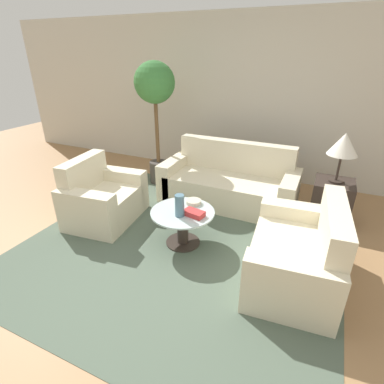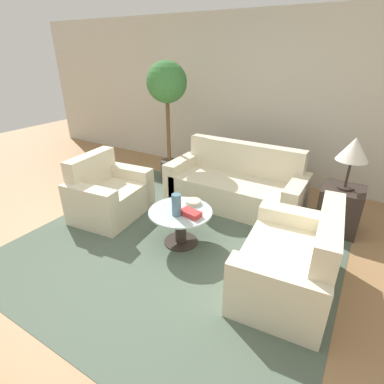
# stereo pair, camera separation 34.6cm
# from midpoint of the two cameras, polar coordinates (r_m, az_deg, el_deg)

# --- Properties ---
(ground_plane) EXTENTS (14.00, 14.00, 0.00)m
(ground_plane) POSITION_cam_midpoint_polar(r_m,az_deg,el_deg) (3.11, -4.66, -15.55)
(ground_plane) COLOR #9E754C
(wall_back) EXTENTS (10.00, 0.06, 2.60)m
(wall_back) POSITION_cam_midpoint_polar(r_m,az_deg,el_deg) (5.18, 15.60, 16.38)
(wall_back) COLOR beige
(wall_back) RESTS_ON ground_plane
(rug) EXTENTS (3.43, 3.35, 0.01)m
(rug) POSITION_cam_midpoint_polar(r_m,az_deg,el_deg) (3.55, 0.71, -9.56)
(rug) COLOR #4C5B4C
(rug) RESTS_ON ground_plane
(sofa_main) EXTENTS (1.91, 0.81, 0.85)m
(sofa_main) POSITION_cam_midpoint_polar(r_m,az_deg,el_deg) (4.37, 10.70, 1.15)
(sofa_main) COLOR beige
(sofa_main) RESTS_ON ground_plane
(armchair) EXTENTS (0.85, 1.06, 0.82)m
(armchair) POSITION_cam_midpoint_polar(r_m,az_deg,el_deg) (4.12, -13.51, -0.67)
(armchair) COLOR beige
(armchair) RESTS_ON ground_plane
(loveseat) EXTENTS (0.88, 1.28, 0.83)m
(loveseat) POSITION_cam_midpoint_polar(r_m,az_deg,el_deg) (3.00, 22.01, -12.72)
(loveseat) COLOR beige
(loveseat) RESTS_ON ground_plane
(coffee_table) EXTENTS (0.72, 0.72, 0.42)m
(coffee_table) POSITION_cam_midpoint_polar(r_m,az_deg,el_deg) (3.40, 0.73, -5.86)
(coffee_table) COLOR #332823
(coffee_table) RESTS_ON ground_plane
(side_table) EXTENTS (0.47, 0.47, 0.56)m
(side_table) POSITION_cam_midpoint_polar(r_m,az_deg,el_deg) (4.16, 28.48, -2.93)
(side_table) COLOR #332823
(side_table) RESTS_ON ground_plane
(table_lamp) EXTENTS (0.35, 0.35, 0.62)m
(table_lamp) POSITION_cam_midpoint_polar(r_m,az_deg,el_deg) (3.90, 30.74, 6.80)
(table_lamp) COLOR #332823
(table_lamp) RESTS_ON side_table
(potted_plant) EXTENTS (0.61, 0.61, 1.91)m
(potted_plant) POSITION_cam_midpoint_polar(r_m,az_deg,el_deg) (4.79, -2.60, 18.00)
(potted_plant) COLOR #3D3833
(potted_plant) RESTS_ON ground_plane
(vase) EXTENTS (0.10, 0.10, 0.25)m
(vase) POSITION_cam_midpoint_polar(r_m,az_deg,el_deg) (3.19, 0.11, -2.54)
(vase) COLOR slate
(vase) RESTS_ON coffee_table
(bowl) EXTENTS (0.18, 0.18, 0.05)m
(bowl) POSITION_cam_midpoint_polar(r_m,az_deg,el_deg) (3.47, 3.09, -1.98)
(bowl) COLOR beige
(bowl) RESTS_ON coffee_table
(book_stack) EXTENTS (0.24, 0.16, 0.06)m
(book_stack) POSITION_cam_midpoint_polar(r_m,az_deg,el_deg) (3.22, 2.83, -4.16)
(book_stack) COLOR #BC3333
(book_stack) RESTS_ON coffee_table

